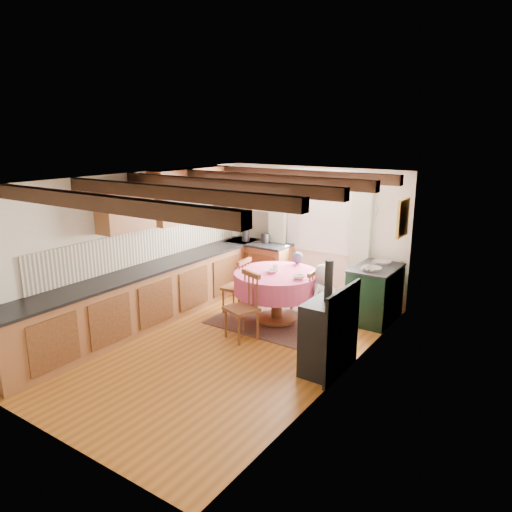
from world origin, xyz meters
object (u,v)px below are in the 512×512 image
Objects in this scene: chair_near at (241,306)px; cast_iron_stove at (327,317)px; aga_range at (375,293)px; dining_table at (277,297)px; child_far at (297,281)px; chair_left at (236,285)px; child_right at (323,298)px; cup at (275,267)px; chair_right at (323,302)px.

cast_iron_stove is (1.48, -0.20, 0.23)m from chair_near.
dining_table is at bearing -143.49° from aga_range.
chair_near is at bearing 73.99° from child_far.
chair_left is 0.65× the size of cast_iron_stove.
child_right is at bearing 118.62° from cast_iron_stove.
dining_table is 0.80m from chair_left.
child_far reaches higher than cup.
child_far reaches higher than dining_table.
child_right is 0.95m from cup.
cast_iron_stove reaches higher than child_right.
chair_near is at bearing 172.45° from cast_iron_stove.
dining_table is 0.48m from cup.
dining_table is at bearing 90.74° from chair_right.
chair_left is 0.89× the size of child_right.
aga_range is at bearing -19.58° from child_right.
cup is (-0.01, 0.96, 0.37)m from chair_near.
cast_iron_stove is at bearing 12.17° from chair_near.
aga_range is 1.32m from child_far.
chair_right is 0.93× the size of child_far.
cup is at bearing 95.70° from chair_left.
child_right is (-0.61, 1.12, -0.20)m from cast_iron_stove.
aga_range is 1.68m from cup.
chair_right is at bearing -4.14° from cup.
chair_near reaches higher than aga_range.
aga_range is 2.04m from cast_iron_stove.
cup is (-0.88, 0.04, 0.34)m from child_right.
chair_right reaches higher than cup.
child_right is at bearing 47.79° from chair_right.
cup is at bearing 96.65° from child_right.
aga_range is 1.03m from child_right.
chair_left is 0.99× the size of chair_right.
dining_table is 0.66m from child_far.
child_right is 11.19× the size of cup.
chair_near is 1.01× the size of aga_range.
chair_near is 2.28m from aga_range.
cast_iron_stove reaches higher than dining_table.
chair_near is 0.98× the size of child_far.
chair_left is at bearing -177.98° from dining_table.
child_far is at bearing 80.00° from cup.
chair_left is 1.61m from chair_right.
aga_range is 0.97× the size of child_far.
chair_left reaches higher than cup.
chair_near is 10.51× the size of cup.
cast_iron_stove is (0.58, -1.09, 0.26)m from chair_right.
child_right is at bearing 3.89° from dining_table.
chair_near is 1.27m from chair_right.
chair_left is (-0.71, 0.84, -0.03)m from chair_near.
cast_iron_stove is 15.33× the size of cup.
child_right reaches higher than cup.
chair_near is 1.51m from cast_iron_stove.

